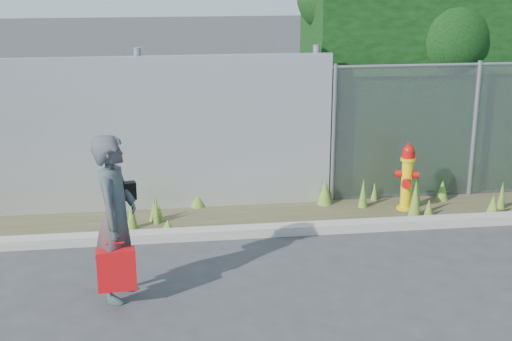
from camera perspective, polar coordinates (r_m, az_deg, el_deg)
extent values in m
plane|color=#343436|center=(7.73, 3.68, -9.98)|extent=(80.00, 80.00, 0.00)
cube|color=#9D978E|center=(9.33, 1.49, -4.78)|extent=(16.00, 0.22, 0.12)
cube|color=#443E27|center=(9.90, 0.93, -3.84)|extent=(16.00, 1.20, 0.01)
cone|color=#4A6F21|center=(9.70, -7.98, -3.10)|extent=(0.10, 0.10, 0.43)
cone|color=#4A6F21|center=(10.33, -4.68, -2.40)|extent=(0.23, 0.23, 0.22)
cone|color=#4A6F21|center=(9.57, -9.91, -3.43)|extent=(0.15, 0.15, 0.45)
cone|color=#4A6F21|center=(9.37, -7.06, -4.55)|extent=(0.22, 0.22, 0.20)
cone|color=#4A6F21|center=(9.83, -8.14, -3.12)|extent=(0.15, 0.15, 0.35)
cone|color=#4A6F21|center=(10.92, 14.68, -1.57)|extent=(0.19, 0.19, 0.32)
cone|color=#4A6F21|center=(10.80, 19.07, -1.90)|extent=(0.12, 0.12, 0.41)
cone|color=#4A6F21|center=(10.10, 12.62, -2.26)|extent=(0.18, 0.18, 0.54)
cone|color=#4A6F21|center=(10.22, 13.66, -2.98)|extent=(0.14, 0.14, 0.24)
cone|color=#4A6F21|center=(10.36, 8.57, -1.87)|extent=(0.14, 0.14, 0.43)
cone|color=#4A6F21|center=(10.70, 9.45, -1.73)|extent=(0.11, 0.11, 0.28)
cone|color=#4A6F21|center=(10.43, 18.42, -2.76)|extent=(0.21, 0.21, 0.32)
cone|color=#4A6F21|center=(10.59, 12.79, -1.61)|extent=(0.12, 0.12, 0.46)
cone|color=#4A6F21|center=(9.82, -7.74, -3.42)|extent=(0.12, 0.12, 0.25)
cone|color=#4A6F21|center=(10.43, 5.54, -1.79)|extent=(0.23, 0.23, 0.38)
cube|color=#B3B6BA|center=(10.22, -17.93, 2.41)|extent=(8.50, 0.08, 2.20)
cylinder|color=gray|center=(10.16, -9.20, 3.22)|extent=(0.10, 0.10, 2.30)
cylinder|color=gray|center=(10.40, 4.72, 3.68)|extent=(0.10, 0.10, 2.30)
cylinder|color=gray|center=(10.37, 6.19, 2.90)|extent=(0.07, 0.07, 2.05)
cylinder|color=gray|center=(11.09, 17.06, 3.14)|extent=(0.07, 0.07, 2.05)
sphere|color=black|center=(11.33, 11.52, 12.97)|extent=(1.20, 1.20, 1.20)
sphere|color=black|center=(11.53, 14.61, 10.32)|extent=(1.61, 1.61, 1.61)
sphere|color=black|center=(12.15, 17.62, 10.53)|extent=(1.72, 1.72, 1.72)
cylinder|color=#E1B90B|center=(10.44, 11.84, -2.99)|extent=(0.24, 0.24, 0.05)
cylinder|color=#E1B90B|center=(10.33, 11.95, -1.18)|extent=(0.16, 0.16, 0.74)
cylinder|color=#E1B90B|center=(10.22, 12.07, 0.89)|extent=(0.21, 0.21, 0.04)
cylinder|color=#B20F0A|center=(10.21, 12.09, 1.22)|extent=(0.18, 0.18, 0.09)
sphere|color=#B20F0A|center=(10.19, 12.12, 1.56)|extent=(0.17, 0.17, 0.17)
cylinder|color=#B20F0A|center=(10.17, 12.14, 2.03)|extent=(0.04, 0.04, 0.04)
cylinder|color=#B20F0A|center=(10.24, 11.36, -0.31)|extent=(0.09, 0.10, 0.10)
cylinder|color=#B20F0A|center=(10.33, 12.64, -0.25)|extent=(0.09, 0.10, 0.10)
cylinder|color=#B20F0A|center=(10.20, 12.20, -1.04)|extent=(0.13, 0.10, 0.13)
imported|color=#106664|center=(7.50, -11.16, -3.77)|extent=(0.56, 0.73, 1.77)
cube|color=red|center=(7.46, -11.10, -7.80)|extent=(0.39, 0.14, 0.43)
cylinder|color=red|center=(7.34, -11.23, -5.74)|extent=(0.19, 0.02, 0.02)
cube|color=black|center=(7.65, -10.53, -1.64)|extent=(0.25, 0.10, 0.19)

